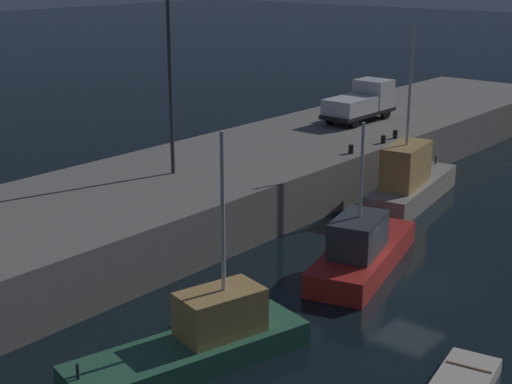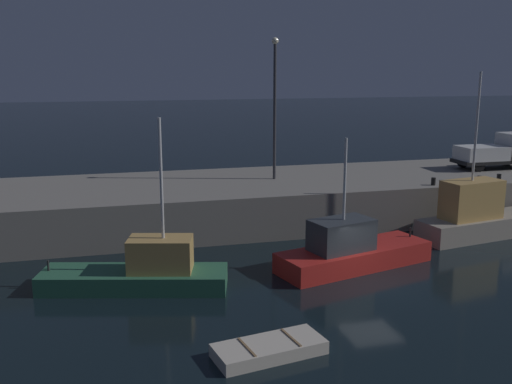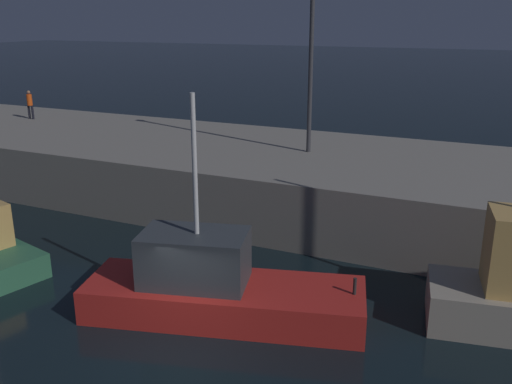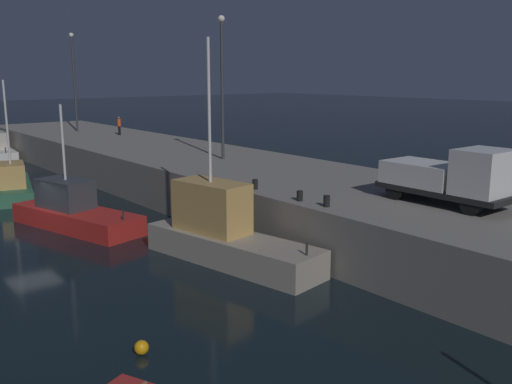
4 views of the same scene
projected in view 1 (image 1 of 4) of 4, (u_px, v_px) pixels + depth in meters
name	position (u px, v px, depth m)	size (l,w,h in m)	color
ground_plane	(411.00, 283.00, 32.51)	(320.00, 320.00, 0.00)	black
pier_quay	(191.00, 195.00, 39.99)	(74.99, 10.25, 2.67)	gray
fishing_trawler_red	(410.00, 182.00, 42.60)	(9.14, 3.79, 9.75)	gray
fishing_boat_white	(199.00, 342.00, 25.89)	(8.78, 4.37, 7.84)	#2D6647
fishing_trawler_green	(362.00, 250.00, 33.65)	(8.63, 4.58, 6.64)	red
lamp_post_east	(170.00, 68.00, 37.48)	(0.44, 0.44, 9.17)	#38383D
utility_truck	(361.00, 102.00, 51.04)	(5.83, 2.26, 2.56)	black
bollard_west	(383.00, 139.00, 45.18)	(0.28, 0.28, 0.46)	black
bollard_central	(395.00, 134.00, 46.38)	(0.28, 0.28, 0.49)	black
bollard_east	(351.00, 149.00, 42.82)	(0.28, 0.28, 0.48)	black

